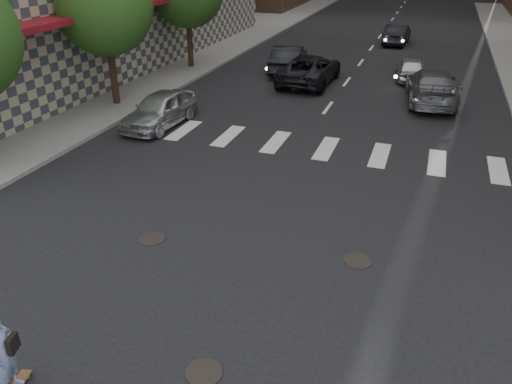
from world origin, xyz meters
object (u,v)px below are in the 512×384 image
traffic_car_b (432,86)px  traffic_car_c (310,69)px  silver_sedan (160,109)px  traffic_car_a (289,59)px  skateboarder (4,354)px  tree_b (107,1)px  traffic_car_d (411,68)px  traffic_car_e (397,34)px

traffic_car_b → traffic_car_c: bearing=-19.7°
silver_sedan → traffic_car_a: size_ratio=0.89×
skateboarder → traffic_car_a: 24.08m
skateboarder → silver_sedan: bearing=93.8°
silver_sedan → traffic_car_b: traffic_car_b is taller
skateboarder → traffic_car_a: skateboarder is taller
traffic_car_a → traffic_car_b: (8.12, -3.52, 0.02)m
tree_b → skateboarder: bearing=-63.0°
traffic_car_d → traffic_car_e: (-1.69, 10.48, 0.09)m
tree_b → traffic_car_d: 16.30m
tree_b → traffic_car_e: tree_b is taller
traffic_car_d → traffic_car_e: size_ratio=0.85×
silver_sedan → traffic_car_e: size_ratio=0.96×
skateboarder → traffic_car_c: bearing=75.8°
tree_b → traffic_car_a: size_ratio=1.40×
traffic_car_e → tree_b: bearing=64.5°
traffic_car_a → traffic_car_b: size_ratio=0.86×
traffic_car_b → traffic_car_c: (-6.35, 1.52, -0.03)m
traffic_car_e → traffic_car_a: bearing=68.2°
traffic_car_b → traffic_car_d: 4.28m
traffic_car_b → traffic_car_e: traffic_car_b is taller
tree_b → silver_sedan: 5.48m
tree_b → traffic_car_e: bearing=61.1°
traffic_car_b → traffic_car_d: (-1.24, 4.10, -0.16)m
tree_b → skateboarder: tree_b is taller
silver_sedan → traffic_car_e: bearing=73.6°
tree_b → traffic_car_a: 11.27m
tree_b → traffic_car_c: 10.92m
tree_b → traffic_car_e: (10.98, 19.92, -3.93)m
traffic_car_e → skateboarder: bearing=88.0°
tree_b → traffic_car_d: (12.67, 9.44, -4.01)m
silver_sedan → traffic_car_b: (10.61, 7.25, 0.08)m
traffic_car_d → silver_sedan: bearing=43.3°
silver_sedan → traffic_car_c: bearing=67.1°
silver_sedan → traffic_car_a: 11.06m
tree_b → skateboarder: 17.40m
tree_b → silver_sedan: tree_b is taller
skateboarder → traffic_car_b: bearing=58.5°
traffic_car_b → skateboarder: bearing=67.0°
skateboarder → traffic_car_e: size_ratio=0.39×
tree_b → traffic_car_b: size_ratio=1.21×
skateboarder → traffic_car_d: (4.95, 24.57, -0.26)m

